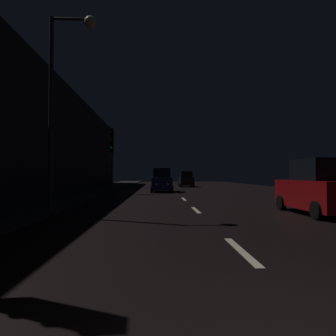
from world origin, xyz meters
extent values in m
cube|color=black|center=(0.00, 24.50, -0.01)|extent=(27.58, 84.00, 0.02)
cube|color=#28282B|center=(-7.59, 24.50, 0.07)|extent=(4.40, 84.00, 0.15)
cube|color=#2D2B28|center=(-10.19, 21.00, 4.88)|extent=(0.80, 63.00, 9.76)
cube|color=beige|center=(0.00, 3.00, 0.01)|extent=(0.16, 2.20, 0.01)
cube|color=beige|center=(0.00, 9.75, 0.01)|extent=(0.16, 2.20, 0.01)
cube|color=beige|center=(0.00, 15.51, 0.01)|extent=(0.16, 2.20, 0.01)
cube|color=beige|center=(0.00, 22.35, 0.01)|extent=(0.16, 2.20, 0.01)
cylinder|color=#38383A|center=(-5.29, 21.11, 1.66)|extent=(0.12, 0.12, 3.32)
cube|color=black|center=(-5.29, 21.11, 4.27)|extent=(0.36, 0.39, 1.90)
sphere|color=black|center=(-5.26, 20.94, 4.91)|extent=(0.22, 0.22, 0.22)
sphere|color=black|center=(-5.26, 20.94, 4.27)|extent=(0.22, 0.22, 0.22)
sphere|color=#19D84C|center=(-5.26, 20.94, 3.64)|extent=(0.22, 0.22, 0.22)
cylinder|color=#2D2D30|center=(-5.49, 8.10, 3.63)|extent=(0.16, 0.16, 7.25)
cylinder|color=#2D2D30|center=(-4.79, 8.10, 7.20)|extent=(1.40, 0.10, 0.10)
sphere|color=beige|center=(-4.09, 8.10, 7.10)|extent=(0.44, 0.44, 0.44)
cube|color=#141E51|center=(-1.25, 23.78, 0.75)|extent=(1.75, 4.08, 1.07)
cube|color=black|center=(-1.25, 23.93, 1.69)|extent=(1.49, 2.04, 0.82)
cylinder|color=black|center=(-0.39, 22.35, 0.31)|extent=(0.21, 0.62, 0.62)
cylinder|color=black|center=(-2.10, 22.35, 0.31)|extent=(0.21, 0.62, 0.62)
cylinder|color=black|center=(-0.39, 25.21, 0.31)|extent=(0.21, 0.62, 0.62)
cylinder|color=black|center=(-2.10, 25.21, 0.31)|extent=(0.21, 0.62, 0.62)
sphere|color=white|center=(-0.77, 21.78, 0.75)|extent=(0.17, 0.17, 0.17)
sphere|color=white|center=(-1.73, 21.78, 0.75)|extent=(0.17, 0.17, 0.17)
sphere|color=red|center=(-0.77, 25.78, 0.75)|extent=(0.17, 0.17, 0.17)
sphere|color=red|center=(-1.73, 25.78, 0.75)|extent=(0.17, 0.17, 0.17)
cube|color=black|center=(2.06, 35.46, 0.71)|extent=(1.66, 3.87, 1.01)
cube|color=black|center=(2.06, 35.32, 1.61)|extent=(1.41, 1.94, 0.77)
cylinder|color=black|center=(1.25, 36.81, 0.29)|extent=(0.20, 0.59, 0.59)
cylinder|color=black|center=(2.87, 36.81, 0.29)|extent=(0.20, 0.59, 0.59)
cylinder|color=black|center=(1.25, 34.10, 0.29)|extent=(0.20, 0.59, 0.59)
cylinder|color=black|center=(2.87, 34.10, 0.29)|extent=(0.20, 0.59, 0.59)
sphere|color=slate|center=(1.61, 37.35, 0.71)|extent=(0.17, 0.17, 0.17)
sphere|color=slate|center=(2.52, 37.35, 0.71)|extent=(0.17, 0.17, 0.17)
sphere|color=red|center=(1.61, 33.56, 0.71)|extent=(0.17, 0.17, 0.17)
sphere|color=red|center=(2.52, 33.56, 0.71)|extent=(0.17, 0.17, 0.17)
cube|color=maroon|center=(4.49, 8.32, 0.75)|extent=(1.74, 4.05, 1.06)
cube|color=black|center=(4.49, 8.17, 1.68)|extent=(1.48, 2.03, 0.81)
cylinder|color=black|center=(3.64, 9.74, 0.31)|extent=(0.21, 0.62, 0.62)
cylinder|color=black|center=(5.34, 9.74, 0.31)|extent=(0.21, 0.62, 0.62)
cylinder|color=black|center=(3.64, 6.90, 0.31)|extent=(0.21, 0.62, 0.62)
sphere|color=slate|center=(4.01, 10.30, 0.75)|extent=(0.17, 0.17, 0.17)
sphere|color=slate|center=(4.97, 10.30, 0.75)|extent=(0.17, 0.17, 0.17)
camera|label=1|loc=(-1.62, -2.74, 1.47)|focal=31.75mm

